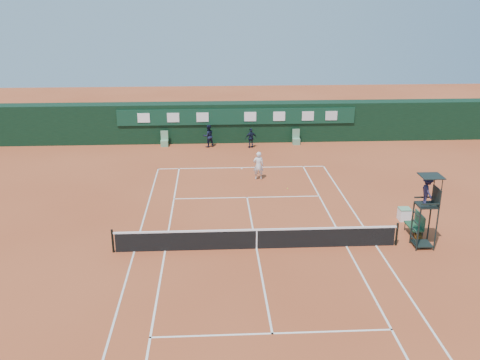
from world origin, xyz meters
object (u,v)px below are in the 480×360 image
cooler (404,214)px  player (258,166)px  tennis_net (257,238)px  player_bench (416,223)px  umpire_chair (427,196)px

cooler → player: (-6.85, 6.72, 0.56)m
tennis_net → player: player is taller
tennis_net → player_bench: (7.70, 1.03, 0.09)m
tennis_net → cooler: bearing=19.9°
player_bench → player: bearing=128.6°
cooler → tennis_net: bearing=-160.1°
tennis_net → umpire_chair: umpire_chair is taller
player_bench → cooler: player_bench is taller
umpire_chair → tennis_net: bearing=178.5°
player → cooler: bearing=138.9°
cooler → player: size_ratio=0.37×
tennis_net → umpire_chair: (7.52, -0.20, 1.95)m
cooler → player: 9.61m
umpire_chair → cooler: bearing=85.5°
umpire_chair → player_bench: (0.18, 1.23, -1.86)m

